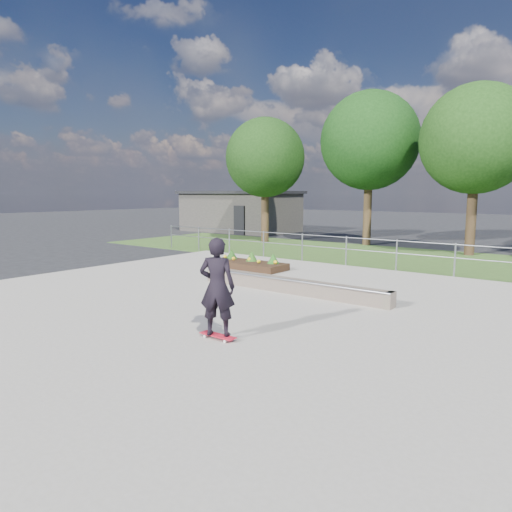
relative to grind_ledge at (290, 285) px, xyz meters
The scene contains 11 objects.
ground 2.29m from the grind_ledge, 115.74° to the right, with size 120.00×120.00×0.00m, color black.
grass_verge 9.01m from the grind_ledge, 96.30° to the left, with size 30.00×8.00×0.02m, color #304E1F.
concrete_slab 2.29m from the grind_ledge, 115.74° to the right, with size 15.00×15.00×0.06m, color gray.
fence 5.56m from the grind_ledge, 100.28° to the left, with size 20.06×0.06×1.20m.
building 21.92m from the grind_ledge, 133.22° to the left, with size 8.40×5.40×3.00m.
tree_far_left 14.89m from the grind_ledge, 129.38° to the left, with size 4.55×4.55×7.15m.
tree_mid_left 14.44m from the grind_ledge, 105.08° to the left, with size 5.25×5.25×8.25m.
tree_mid_right 13.10m from the grind_ledge, 80.44° to the left, with size 4.90×4.90×7.70m.
grind_ledge is the anchor object (origin of this frame).
planter_bed 4.42m from the grind_ledge, 144.03° to the left, with size 3.00×1.20×0.61m.
skateboarder 4.55m from the grind_ledge, 74.70° to the right, with size 0.82×0.71×1.97m.
Camera 1 is at (7.94, -8.54, 2.86)m, focal length 32.00 mm.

